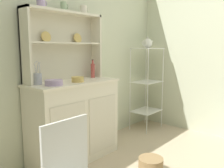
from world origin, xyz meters
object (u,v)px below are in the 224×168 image
at_px(bakers_rack, 147,80).
at_px(jam_bottle, 93,70).
at_px(bowl_mixing_large, 54,83).
at_px(floor_basket, 151,165).
at_px(hutch_shelf_unit, 63,41).
at_px(porcelain_teapot, 147,43).
at_px(utensil_jar, 38,79).
at_px(cup_lilac_0, 41,3).
at_px(hutch_cabinet, 74,120).

height_order(bakers_rack, jam_bottle, bakers_rack).
bearing_deg(bowl_mixing_large, floor_basket, -50.40).
bearing_deg(hutch_shelf_unit, bakers_rack, -7.77).
distance_m(hutch_shelf_unit, jam_bottle, 0.51).
height_order(jam_bottle, porcelain_teapot, porcelain_teapot).
relative_size(bakers_rack, utensil_jar, 5.41).
bearing_deg(utensil_jar, cup_lilac_0, 23.67).
distance_m(bakers_rack, utensil_jar, 1.79).
relative_size(cup_lilac_0, jam_bottle, 0.44).
bearing_deg(hutch_shelf_unit, hutch_cabinet, -90.00).
xyz_separation_m(hutch_cabinet, bakers_rack, (1.40, -0.03, 0.31)).
distance_m(hutch_shelf_unit, floor_basket, 1.60).
bearing_deg(bowl_mixing_large, jam_bottle, 13.29).
xyz_separation_m(hutch_cabinet, hutch_shelf_unit, (0.00, 0.16, 0.86)).
distance_m(hutch_shelf_unit, cup_lilac_0, 0.45).
height_order(floor_basket, porcelain_teapot, porcelain_teapot).
height_order(floor_basket, utensil_jar, utensil_jar).
xyz_separation_m(jam_bottle, utensil_jar, (-0.76, -0.01, -0.03)).
xyz_separation_m(bakers_rack, floor_basket, (-1.10, -0.78, -0.68)).
relative_size(bakers_rack, jam_bottle, 5.64).
distance_m(bakers_rack, cup_lilac_0, 1.91).
bearing_deg(cup_lilac_0, floor_basket, -57.84).
xyz_separation_m(bakers_rack, jam_bottle, (-1.02, 0.11, 0.22)).
xyz_separation_m(floor_basket, jam_bottle, (0.07, 0.89, 0.90)).
bearing_deg(hutch_cabinet, hutch_shelf_unit, 90.00).
distance_m(bowl_mixing_large, utensil_jar, 0.17).
distance_m(bowl_mixing_large, porcelain_teapot, 1.75).
bearing_deg(floor_basket, hutch_shelf_unit, 107.53).
xyz_separation_m(cup_lilac_0, utensil_jar, (-0.10, -0.04, -0.72)).
relative_size(hutch_cabinet, porcelain_teapot, 4.49).
height_order(hutch_cabinet, jam_bottle, jam_bottle).
distance_m(hutch_cabinet, hutch_shelf_unit, 0.87).
relative_size(hutch_shelf_unit, bowl_mixing_large, 5.56).
height_order(hutch_cabinet, hutch_shelf_unit, hutch_shelf_unit).
distance_m(floor_basket, bowl_mixing_large, 1.26).
bearing_deg(porcelain_teapot, bowl_mixing_large, -178.44).
bearing_deg(jam_bottle, bakers_rack, -6.31).
height_order(hutch_cabinet, bakers_rack, bakers_rack).
height_order(cup_lilac_0, jam_bottle, cup_lilac_0).
distance_m(bowl_mixing_large, jam_bottle, 0.70).
bearing_deg(porcelain_teapot, floor_basket, -144.70).
bearing_deg(jam_bottle, hutch_shelf_unit, 168.35).
height_order(hutch_shelf_unit, bakers_rack, hutch_shelf_unit).
bearing_deg(cup_lilac_0, porcelain_teapot, -5.09).
bearing_deg(hutch_shelf_unit, floor_basket, -72.47).
bearing_deg(cup_lilac_0, bowl_mixing_large, -96.38).
bearing_deg(hutch_cabinet, bowl_mixing_large, -166.19).
relative_size(floor_basket, cup_lilac_0, 2.52).
xyz_separation_m(bakers_rack, cup_lilac_0, (-1.68, 0.15, 0.91)).
height_order(cup_lilac_0, bowl_mixing_large, cup_lilac_0).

